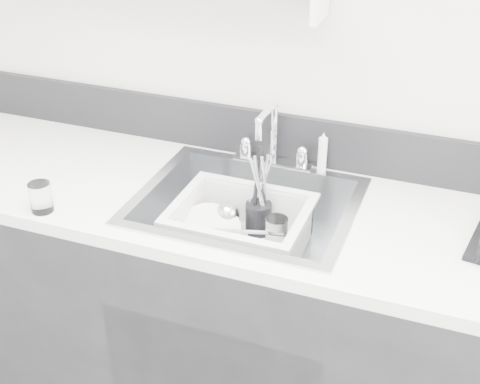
% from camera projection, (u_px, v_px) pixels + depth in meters
% --- Properties ---
extents(room_shell, '(3.50, 3.00, 2.60)m').
position_uv_depth(room_shell, '(47.00, 8.00, 0.93)').
color(room_shell, silver).
rests_on(room_shell, ground).
extents(counter_run, '(3.20, 0.62, 0.92)m').
position_uv_depth(counter_run, '(245.00, 322.00, 2.19)').
color(counter_run, black).
rests_on(counter_run, ground).
extents(backsplash, '(3.20, 0.02, 0.16)m').
position_uv_depth(backsplash, '(278.00, 136.00, 2.16)').
color(backsplash, black).
rests_on(backsplash, counter_run).
extents(sink, '(0.64, 0.52, 0.20)m').
position_uv_depth(sink, '(246.00, 227.00, 2.01)').
color(sink, silver).
rests_on(sink, counter_run).
extents(faucet, '(0.26, 0.18, 0.23)m').
position_uv_depth(faucet, '(273.00, 149.00, 2.13)').
color(faucet, silver).
rests_on(faucet, counter_run).
extents(side_sprayer, '(0.03, 0.03, 0.14)m').
position_uv_depth(side_sprayer, '(323.00, 153.00, 2.08)').
color(side_sprayer, silver).
rests_on(side_sprayer, counter_run).
extents(wash_tub, '(0.41, 0.34, 0.15)m').
position_uv_depth(wash_tub, '(240.00, 229.00, 2.00)').
color(wash_tub, silver).
rests_on(wash_tub, sink).
extents(plate_stack, '(0.24, 0.23, 0.09)m').
position_uv_depth(plate_stack, '(212.00, 237.00, 2.03)').
color(plate_stack, white).
rests_on(plate_stack, wash_tub).
extents(utensil_cup, '(0.08, 0.08, 0.27)m').
position_uv_depth(utensil_cup, '(258.00, 215.00, 2.07)').
color(utensil_cup, black).
rests_on(utensil_cup, wash_tub).
extents(ladle, '(0.26, 0.31, 0.09)m').
position_uv_depth(ladle, '(234.00, 232.00, 2.02)').
color(ladle, silver).
rests_on(ladle, wash_tub).
extents(tumbler_in_tub, '(0.08, 0.08, 0.10)m').
position_uv_depth(tumbler_in_tub, '(276.00, 232.00, 2.01)').
color(tumbler_in_tub, white).
rests_on(tumbler_in_tub, wash_tub).
extents(tumbler_counter, '(0.07, 0.07, 0.09)m').
position_uv_depth(tumbler_counter, '(41.00, 197.00, 1.90)').
color(tumbler_counter, white).
rests_on(tumbler_counter, counter_run).
extents(bowl_small, '(0.15, 0.15, 0.04)m').
position_uv_depth(bowl_small, '(264.00, 258.00, 1.95)').
color(bowl_small, white).
rests_on(bowl_small, wash_tub).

